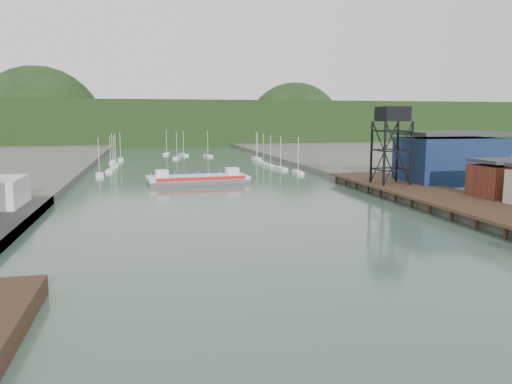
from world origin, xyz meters
name	(u,v)px	position (x,y,z in m)	size (l,w,h in m)	color
ground	(334,308)	(0.00, 0.00, 0.00)	(600.00, 600.00, 0.00)	#314C42
east_pier	(433,193)	(37.00, 45.00, 1.90)	(14.00, 70.00, 2.45)	black
lift_tower	(392,119)	(35.00, 58.00, 15.65)	(6.50, 6.50, 16.00)	black
blue_shed	(449,158)	(50.00, 60.00, 7.06)	(20.50, 14.50, 11.30)	#0C1938
marina_sailboats	(190,162)	(0.08, 138.46, 0.35)	(57.71, 92.65, 0.90)	silver
distant_hills	(162,126)	(-3.98, 301.35, 10.38)	(500.00, 120.00, 80.00)	black
chain_ferry	(198,179)	(-2.71, 84.48, 1.00)	(25.13, 11.98, 3.50)	#525254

